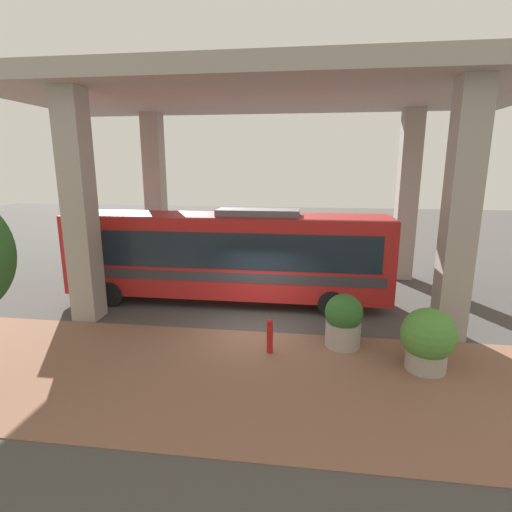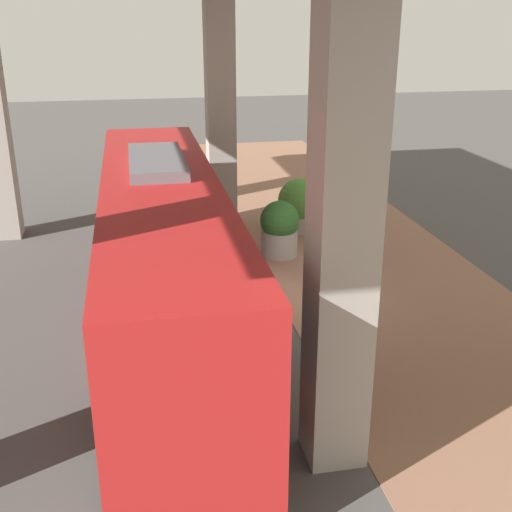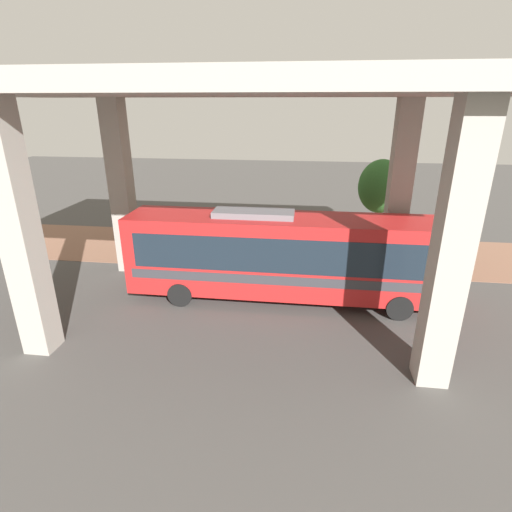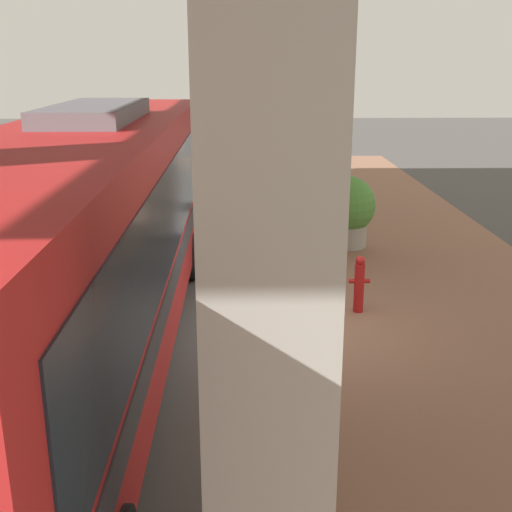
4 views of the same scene
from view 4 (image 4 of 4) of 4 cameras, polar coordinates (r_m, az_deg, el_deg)
ground_plane at (r=11.24m, az=2.19°, el=-6.27°), size 80.00×80.00×0.00m
sidewalk_strip at (r=11.80m, az=16.97°, el=-5.82°), size 6.00×40.00×0.02m
bus at (r=9.31m, az=-14.99°, el=1.56°), size 2.53×12.72×3.81m
fire_hydrant at (r=11.78m, az=9.16°, el=-2.50°), size 0.38×0.18×1.08m
planter_front at (r=15.84m, az=7.95°, el=4.00°), size 1.44×1.44×1.76m
planter_middle at (r=13.65m, az=4.44°, el=1.73°), size 1.15×1.15×1.68m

